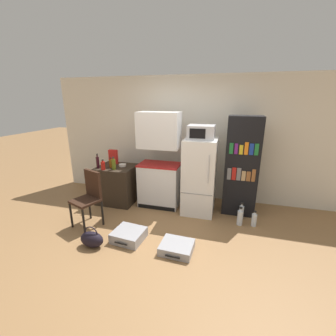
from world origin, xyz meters
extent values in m
plane|color=olive|center=(0.00, 0.00, 0.00)|extent=(24.00, 24.00, 0.00)
cube|color=silver|center=(0.20, 2.00, 1.29)|extent=(6.40, 0.10, 2.58)
cube|color=#2D2319|center=(-1.34, 1.26, 0.39)|extent=(0.76, 0.68, 0.78)
cube|color=white|center=(-0.43, 1.35, 0.42)|extent=(0.80, 0.51, 0.85)
cube|color=#B21E1E|center=(-0.43, 1.35, 0.86)|extent=(0.81, 0.52, 0.03)
cube|color=white|center=(-0.43, 1.35, 1.54)|extent=(0.80, 0.43, 0.68)
cube|color=black|center=(-0.43, 1.09, 0.04)|extent=(0.76, 0.01, 0.08)
cube|color=white|center=(0.38, 1.28, 0.71)|extent=(0.59, 0.64, 1.42)
cube|color=gray|center=(0.38, 0.96, 0.48)|extent=(0.57, 0.01, 0.01)
cylinder|color=silver|center=(0.57, 0.95, 0.97)|extent=(0.02, 0.02, 0.50)
cube|color=#B7B7BC|center=(0.38, 1.28, 1.55)|extent=(0.47, 0.39, 0.24)
cube|color=black|center=(0.34, 1.09, 1.55)|extent=(0.27, 0.01, 0.17)
cube|color=black|center=(1.12, 1.43, 0.92)|extent=(0.59, 0.35, 1.84)
cube|color=slate|center=(0.92, 1.25, 0.82)|extent=(0.07, 0.01, 0.21)
cube|color=red|center=(1.00, 1.25, 0.83)|extent=(0.07, 0.01, 0.23)
cube|color=slate|center=(1.08, 1.25, 0.83)|extent=(0.07, 0.01, 0.23)
cube|color=tan|center=(1.16, 1.25, 0.80)|extent=(0.07, 0.01, 0.18)
cube|color=brown|center=(1.25, 1.25, 0.80)|extent=(0.07, 0.01, 0.18)
cube|color=brown|center=(1.33, 1.25, 0.83)|extent=(0.06, 0.01, 0.23)
cube|color=#1E7033|center=(0.92, 1.25, 1.29)|extent=(0.06, 0.01, 0.19)
cube|color=#661E75|center=(1.00, 1.25, 1.28)|extent=(0.05, 0.01, 0.19)
cube|color=gold|center=(1.08, 1.25, 1.27)|extent=(0.06, 0.01, 0.16)
cube|color=orange|center=(1.16, 1.25, 1.30)|extent=(0.06, 0.01, 0.22)
cube|color=#193899|center=(1.25, 1.25, 1.29)|extent=(0.07, 0.01, 0.20)
cube|color=#1E7033|center=(1.33, 1.25, 1.29)|extent=(0.06, 0.01, 0.20)
cylinder|color=#566619|center=(-1.28, 1.06, 0.87)|extent=(0.08, 0.08, 0.20)
cylinder|color=#566619|center=(-1.28, 1.06, 0.99)|extent=(0.03, 0.03, 0.04)
cylinder|color=black|center=(-1.28, 1.06, 1.02)|extent=(0.04, 0.04, 0.02)
cylinder|color=black|center=(-1.63, 1.05, 0.89)|extent=(0.06, 0.06, 0.23)
cylinder|color=black|center=(-1.63, 1.05, 1.03)|extent=(0.03, 0.03, 0.04)
cylinder|color=black|center=(-1.63, 1.05, 1.06)|extent=(0.03, 0.03, 0.02)
cylinder|color=brown|center=(-1.40, 1.16, 0.86)|extent=(0.06, 0.06, 0.16)
cylinder|color=brown|center=(-1.40, 1.16, 0.95)|extent=(0.03, 0.03, 0.03)
cylinder|color=black|center=(-1.40, 1.16, 0.97)|extent=(0.03, 0.03, 0.02)
cylinder|color=#AD1914|center=(-1.47, 0.99, 0.86)|extent=(0.08, 0.08, 0.16)
cylinder|color=#AD1914|center=(-1.47, 0.99, 0.95)|extent=(0.04, 0.04, 0.03)
cylinder|color=black|center=(-1.47, 0.99, 0.97)|extent=(0.04, 0.04, 0.02)
cylinder|color=silver|center=(-1.22, 1.32, 0.80)|extent=(0.15, 0.15, 0.04)
cube|color=red|center=(-1.50, 1.45, 0.93)|extent=(0.19, 0.07, 0.30)
cylinder|color=black|center=(-1.61, 0.11, 0.23)|extent=(0.04, 0.04, 0.45)
cylinder|color=black|center=(-1.27, -0.02, 0.23)|extent=(0.04, 0.04, 0.45)
cylinder|color=black|center=(-1.48, 0.45, 0.23)|extent=(0.04, 0.04, 0.45)
cylinder|color=black|center=(-1.14, 0.32, 0.23)|extent=(0.04, 0.04, 0.45)
cube|color=#331E14|center=(-1.38, 0.21, 0.47)|extent=(0.52, 0.52, 0.04)
cube|color=#331E14|center=(-1.31, 0.38, 0.73)|extent=(0.37, 0.18, 0.47)
cube|color=#99999E|center=(0.26, -0.04, 0.06)|extent=(0.48, 0.42, 0.12)
cylinder|color=black|center=(0.25, -0.26, 0.06)|extent=(0.21, 0.03, 0.02)
cube|color=#99999E|center=(-0.52, 0.04, 0.08)|extent=(0.50, 0.47, 0.16)
cylinder|color=black|center=(-0.55, -0.20, 0.08)|extent=(0.21, 0.04, 0.02)
ellipsoid|color=black|center=(-0.97, -0.27, 0.12)|extent=(0.36, 0.20, 0.24)
torus|color=black|center=(-0.97, -0.27, 0.23)|extent=(0.21, 0.02, 0.21)
cylinder|color=silver|center=(1.16, 0.95, 0.13)|extent=(0.09, 0.09, 0.26)
cylinder|color=silver|center=(1.16, 0.95, 0.29)|extent=(0.04, 0.04, 0.05)
cylinder|color=black|center=(1.16, 0.95, 0.32)|extent=(0.05, 0.05, 0.03)
cylinder|color=silver|center=(1.39, 0.98, 0.11)|extent=(0.09, 0.09, 0.22)
cylinder|color=silver|center=(1.39, 0.98, 0.24)|extent=(0.04, 0.04, 0.04)
cylinder|color=black|center=(1.39, 0.98, 0.27)|extent=(0.05, 0.05, 0.02)
cylinder|color=silver|center=(1.18, 1.16, 0.13)|extent=(0.08, 0.08, 0.25)
cylinder|color=silver|center=(1.18, 1.16, 0.28)|extent=(0.04, 0.04, 0.05)
cylinder|color=black|center=(1.18, 1.16, 0.31)|extent=(0.04, 0.04, 0.03)
camera|label=1|loc=(0.88, -2.73, 2.11)|focal=24.00mm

